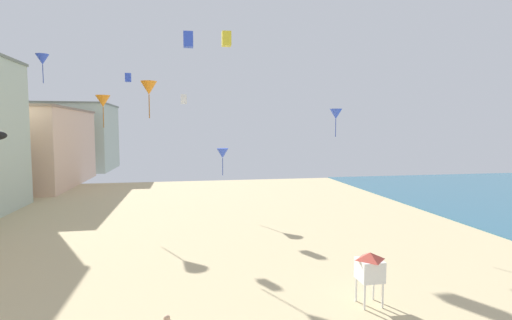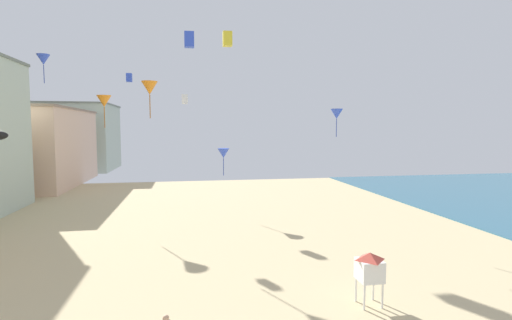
% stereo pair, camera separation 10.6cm
% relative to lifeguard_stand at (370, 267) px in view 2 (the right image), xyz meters
% --- Properties ---
extents(boardwalk_hotel_far, '(15.59, 22.39, 11.41)m').
position_rel_lifeguard_stand_xyz_m(boardwalk_hotel_far, '(-32.03, 44.98, 3.87)').
color(boardwalk_hotel_far, beige).
rests_on(boardwalk_hotel_far, ground).
extents(boardwalk_hotel_distant, '(17.57, 16.52, 13.39)m').
position_rel_lifeguard_stand_xyz_m(boardwalk_hotel_distant, '(-32.03, 67.04, 4.86)').
color(boardwalk_hotel_distant, '#B7C6B2').
rests_on(boardwalk_hotel_distant, ground).
extents(lifeguard_stand, '(1.10, 1.10, 2.55)m').
position_rel_lifeguard_stand_xyz_m(lifeguard_stand, '(0.00, 0.00, 0.00)').
color(lifeguard_stand, white).
rests_on(lifeguard_stand, ground).
extents(kite_blue_delta_2, '(0.85, 0.85, 1.94)m').
position_rel_lifeguard_stand_xyz_m(kite_blue_delta_2, '(-17.98, 12.17, 11.23)').
color(kite_blue_delta_2, blue).
extents(kite_blue_delta_3, '(1.05, 1.05, 2.39)m').
position_rel_lifeguard_stand_xyz_m(kite_blue_delta_3, '(4.15, 14.75, 7.80)').
color(kite_blue_delta_3, blue).
extents(kite_yellow_box, '(0.97, 0.97, 1.52)m').
position_rel_lifeguard_stand_xyz_m(kite_yellow_box, '(-4.03, 25.63, 16.19)').
color(kite_yellow_box, yellow).
extents(kite_orange_delta, '(1.40, 1.40, 3.18)m').
position_rel_lifeguard_stand_xyz_m(kite_orange_delta, '(-16.46, 23.73, 9.25)').
color(kite_orange_delta, orange).
extents(kite_blue_box, '(1.00, 1.00, 1.58)m').
position_rel_lifeguard_stand_xyz_m(kite_blue_box, '(-8.08, 25.43, 15.91)').
color(kite_blue_box, blue).
extents(kite_white_box, '(0.62, 0.62, 0.97)m').
position_rel_lifeguard_stand_xyz_m(kite_white_box, '(-8.63, 24.64, 9.63)').
color(kite_white_box, white).
extents(kite_blue_box_2, '(0.53, 0.53, 0.83)m').
position_rel_lifeguard_stand_xyz_m(kite_blue_box_2, '(-13.96, 23.26, 11.55)').
color(kite_blue_box_2, blue).
extents(kite_blue_delta_4, '(1.19, 1.19, 2.69)m').
position_rel_lifeguard_stand_xyz_m(kite_blue_delta_4, '(-4.93, 21.36, 4.13)').
color(kite_blue_delta_4, blue).
extents(kite_orange_delta_2, '(1.33, 1.33, 3.02)m').
position_rel_lifeguard_stand_xyz_m(kite_orange_delta_2, '(-11.42, 16.51, 9.88)').
color(kite_orange_delta_2, orange).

